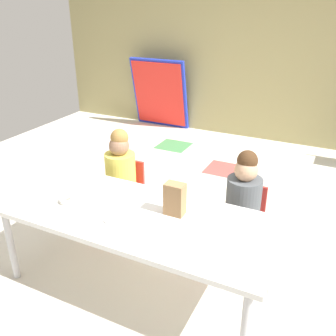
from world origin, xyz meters
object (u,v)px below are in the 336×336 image
at_px(seated_child_middle_seat, 244,197).
at_px(folded_activity_table, 159,94).
at_px(paper_plate_center_table, 118,218).
at_px(paper_plate_near_edge, 67,202).
at_px(paper_bag_brown, 175,199).
at_px(craft_table, 136,219).
at_px(seated_child_near_camera, 121,170).
at_px(donut_powdered_on_plate, 67,200).

distance_m(seated_child_middle_seat, folded_activity_table, 3.44).
bearing_deg(paper_plate_center_table, paper_plate_near_edge, 177.57).
height_order(paper_bag_brown, paper_plate_near_edge, paper_bag_brown).
relative_size(craft_table, seated_child_middle_seat, 2.05).
bearing_deg(folded_activity_table, seated_child_middle_seat, -52.04).
xyz_separation_m(craft_table, seated_child_near_camera, (-0.52, 0.62, -0.00)).
height_order(paper_plate_center_table, donut_powdered_on_plate, donut_powdered_on_plate).
relative_size(paper_plate_near_edge, donut_powdered_on_plate, 1.60).
height_order(seated_child_near_camera, paper_bag_brown, seated_child_near_camera).
relative_size(seated_child_near_camera, seated_child_middle_seat, 1.00).
xyz_separation_m(craft_table, seated_child_middle_seat, (0.56, 0.62, -0.00)).
xyz_separation_m(seated_child_near_camera, donut_powdered_on_plate, (0.02, -0.71, 0.07)).
height_order(seated_child_near_camera, seated_child_middle_seat, same).
bearing_deg(seated_child_near_camera, craft_table, -50.15).
relative_size(seated_child_near_camera, folded_activity_table, 0.84).
height_order(folded_activity_table, paper_plate_center_table, folded_activity_table).
bearing_deg(folded_activity_table, paper_plate_near_edge, -72.84).
xyz_separation_m(seated_child_middle_seat, paper_bag_brown, (-0.33, -0.51, 0.16)).
relative_size(paper_plate_center_table, donut_powdered_on_plate, 1.60).
relative_size(craft_table, paper_plate_center_table, 10.43).
bearing_deg(donut_powdered_on_plate, craft_table, 10.87).
bearing_deg(craft_table, folded_activity_table, 114.99).
height_order(craft_table, paper_plate_near_edge, paper_plate_near_edge).
height_order(seated_child_near_camera, donut_powdered_on_plate, seated_child_near_camera).
bearing_deg(folded_activity_table, donut_powdered_on_plate, -72.84).
distance_m(folded_activity_table, paper_plate_near_edge, 3.59).
bearing_deg(paper_plate_center_table, seated_child_middle_seat, 49.19).
relative_size(craft_table, paper_plate_near_edge, 10.43).
bearing_deg(craft_table, donut_powdered_on_plate, -169.13).
distance_m(craft_table, paper_plate_center_table, 0.14).
xyz_separation_m(seated_child_near_camera, paper_plate_near_edge, (0.02, -0.71, 0.05)).
bearing_deg(paper_plate_near_edge, seated_child_middle_seat, 34.00).
distance_m(paper_bag_brown, paper_plate_center_table, 0.39).
height_order(paper_bag_brown, paper_plate_center_table, paper_bag_brown).
distance_m(craft_table, paper_plate_near_edge, 0.51).
bearing_deg(seated_child_middle_seat, craft_table, -132.32).
distance_m(paper_plate_near_edge, paper_plate_center_table, 0.43).
height_order(craft_table, seated_child_middle_seat, seated_child_middle_seat).
bearing_deg(paper_plate_near_edge, craft_table, 10.87).
bearing_deg(paper_bag_brown, seated_child_middle_seat, 57.18).
height_order(paper_plate_near_edge, donut_powdered_on_plate, donut_powdered_on_plate).
relative_size(craft_table, paper_bag_brown, 8.53).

